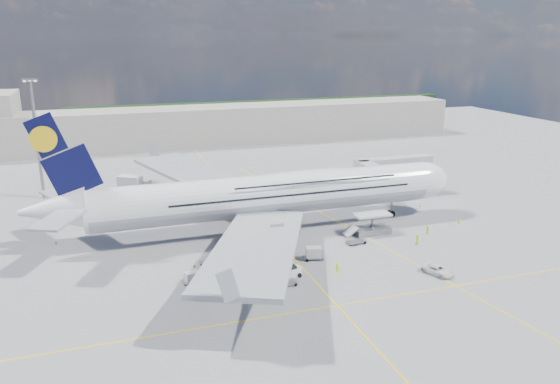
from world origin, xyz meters
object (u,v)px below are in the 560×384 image
object	(u,v)px
catering_truck_inner	(187,192)
cone_wing_right_inner	(194,266)
dolly_row_c	(285,283)
dolly_row_a	(227,261)
cone_wing_left_inner	(238,203)
cone_wing_left_outer	(150,209)
catering_truck_outer	(134,186)
cone_nose	(420,206)
airliner	(270,194)
crew_wing	(228,266)
crew_van	(417,239)
service_van	(438,270)
crew_nose	(459,221)
jet_bridge	(387,168)
light_mast	(37,138)
baggage_tug	(292,272)
cone_wing_right_outer	(230,296)
cargo_loader	(371,227)
dolly_back	(192,277)
crew_loader	(428,231)
dolly_row_b	(208,262)
dolly_nose_near	(313,253)
cone_tail	(56,243)
crew_tug	(338,269)
dolly_nose_far	(356,241)

from	to	relation	value
catering_truck_inner	cone_wing_right_inner	size ratio (longest dim) A/B	13.32
dolly_row_c	cone_wing_right_inner	distance (m)	15.22
dolly_row_c	cone_wing_right_inner	bearing A→B (deg)	129.66
dolly_row_a	cone_wing_left_inner	size ratio (longest dim) A/B	5.44
cone_wing_left_inner	cone_wing_left_outer	xyz separation A→B (m)	(-17.82, 2.01, 0.01)
catering_truck_outer	cone_nose	bearing A→B (deg)	5.79
airliner	crew_wing	size ratio (longest dim) A/B	49.59
crew_van	service_van	bearing A→B (deg)	143.55
dolly_row_c	airliner	bearing A→B (deg)	71.02
catering_truck_inner	crew_nose	bearing A→B (deg)	-66.04
jet_bridge	crew_van	distance (m)	27.20
light_mast	baggage_tug	xyz separation A→B (m)	(37.34, -54.78, -12.41)
cone_nose	cone_wing_right_outer	size ratio (longest dim) A/B	1.03
jet_bridge	cone_wing_right_outer	bearing A→B (deg)	-141.19
dolly_row_a	crew_nose	distance (m)	45.07
cone_wing_right_inner	cargo_loader	bearing A→B (deg)	8.15
dolly_back	crew_loader	world-z (taller)	crew_loader
crew_nose	cone_wing_right_inner	world-z (taller)	crew_nose
crew_nose	crew_loader	world-z (taller)	crew_loader
crew_loader	crew_wing	world-z (taller)	crew_loader
cargo_loader	cone_wing_right_outer	world-z (taller)	cargo_loader
dolly_row_c	cone_wing_right_outer	xyz separation A→B (m)	(-8.20, -1.06, -0.15)
service_van	crew_nose	world-z (taller)	crew_nose
crew_wing	cone_nose	xyz separation A→B (m)	(44.81, 18.47, -0.56)
catering_truck_inner	crew_loader	size ratio (longest dim) A/B	3.66
cone_nose	airliner	bearing A→B (deg)	-173.72
cargo_loader	crew_loader	bearing A→B (deg)	-24.13
cargo_loader	crew_loader	size ratio (longest dim) A/B	4.87
jet_bridge	dolly_row_a	xyz separation A→B (m)	(-40.34, -22.90, -6.53)
dolly_row_a	dolly_row_b	bearing A→B (deg)	157.33
baggage_tug	cone_wing_left_outer	distance (m)	42.42
dolly_row_c	service_van	size ratio (longest dim) A/B	0.75
crew_nose	crew_loader	xyz separation A→B (m)	(-8.45, -2.75, 0.12)
cone_wing_left_inner	dolly_back	bearing A→B (deg)	-114.20
baggage_tug	dolly_row_a	bearing A→B (deg)	122.26
dolly_nose_near	crew_nose	size ratio (longest dim) A/B	2.31
dolly_row_b	cone_tail	xyz separation A→B (m)	(-22.81, 16.47, -0.02)
crew_tug	jet_bridge	bearing A→B (deg)	59.12
jet_bridge	cone_wing_left_inner	bearing A→B (deg)	168.37
catering_truck_inner	crew_nose	xyz separation A→B (m)	(45.16, -33.13, -0.90)
dolly_row_c	crew_loader	xyz separation A→B (m)	(30.48, 11.03, 0.49)
cargo_loader	dolly_back	bearing A→B (deg)	-163.19
crew_wing	cone_wing_right_inner	world-z (taller)	crew_wing
cargo_loader	baggage_tug	world-z (taller)	cargo_loader
catering_truck_outer	cone_wing_left_outer	distance (m)	13.14
cone_nose	crew_loader	bearing A→B (deg)	-117.95
dolly_row_b	dolly_row_c	world-z (taller)	dolly_row_c
dolly_nose_far	catering_truck_outer	bearing A→B (deg)	119.22
crew_loader	crew_van	xyz separation A→B (m)	(-4.18, -3.16, 0.00)
airliner	crew_van	xyz separation A→B (m)	(21.51, -14.36, -5.99)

